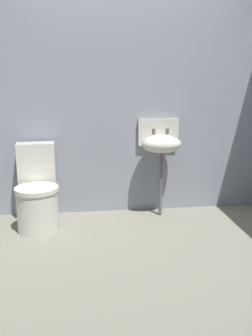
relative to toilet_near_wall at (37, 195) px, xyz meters
The scene contains 4 objects.
ground_plane 1.25m from the toilet_near_wall, 50.21° to the right, with size 3.55×2.95×0.08m, color gray.
wall_back 1.16m from the toilet_near_wall, 27.52° to the left, with size 3.55×0.10×2.18m, color #8D94A3.
toilet_near_wall is the anchor object (origin of this frame).
sink 1.31m from the toilet_near_wall, ahead, with size 0.42×0.35×0.99m.
Camera 1 is at (-0.34, -2.45, 1.37)m, focal length 39.09 mm.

